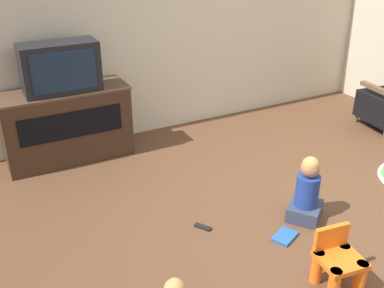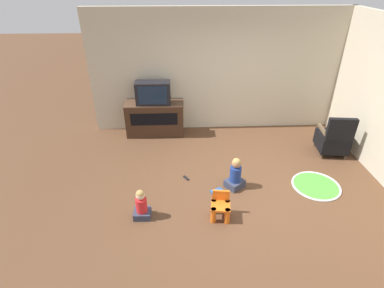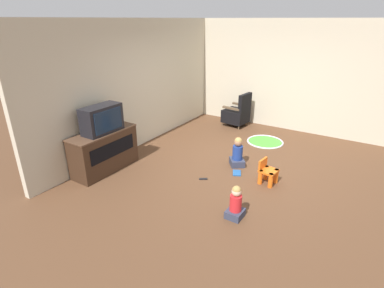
# 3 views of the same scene
# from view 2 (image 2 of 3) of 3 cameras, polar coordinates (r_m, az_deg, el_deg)

# --- Properties ---
(ground_plane) EXTENTS (30.00, 30.00, 0.00)m
(ground_plane) POSITION_cam_2_polar(r_m,az_deg,el_deg) (5.54, 8.50, -7.83)
(ground_plane) COLOR brown
(wall_back) EXTENTS (5.76, 0.12, 2.75)m
(wall_back) POSITION_cam_2_polar(r_m,az_deg,el_deg) (7.00, 4.94, 13.53)
(wall_back) COLOR beige
(wall_back) RESTS_ON ground_plane
(tv_cabinet) EXTENTS (1.34, 0.51, 0.79)m
(tv_cabinet) POSITION_cam_2_polar(r_m,az_deg,el_deg) (7.02, -7.07, 4.95)
(tv_cabinet) COLOR #382316
(tv_cabinet) RESTS_ON ground_plane
(television) EXTENTS (0.76, 0.35, 0.50)m
(television) POSITION_cam_2_polar(r_m,az_deg,el_deg) (6.73, -7.43, 9.64)
(television) COLOR black
(television) RESTS_ON tv_cabinet
(black_armchair) EXTENTS (0.63, 0.67, 0.92)m
(black_armchair) POSITION_cam_2_polar(r_m,az_deg,el_deg) (6.86, 25.33, 0.85)
(black_armchair) COLOR brown
(black_armchair) RESTS_ON ground_plane
(yellow_kid_chair) EXTENTS (0.33, 0.32, 0.44)m
(yellow_kid_chair) POSITION_cam_2_polar(r_m,az_deg,el_deg) (4.78, 5.44, -11.95)
(yellow_kid_chair) COLOR orange
(yellow_kid_chair) RESTS_ON ground_plane
(play_mat) EXTENTS (0.86, 0.86, 0.04)m
(play_mat) POSITION_cam_2_polar(r_m,az_deg,el_deg) (5.91, 22.56, -7.35)
(play_mat) COLOR green
(play_mat) RESTS_ON ground_plane
(child_watching_left) EXTENTS (0.40, 0.40, 0.60)m
(child_watching_left) POSITION_cam_2_polar(r_m,az_deg,el_deg) (5.36, 8.26, -5.82)
(child_watching_left) COLOR #33384C
(child_watching_left) RESTS_ON ground_plane
(child_watching_center) EXTENTS (0.27, 0.24, 0.52)m
(child_watching_center) POSITION_cam_2_polar(r_m,az_deg,el_deg) (4.80, -9.60, -11.50)
(child_watching_center) COLOR #33384C
(child_watching_center) RESTS_ON ground_plane
(book) EXTENTS (0.26, 0.23, 0.02)m
(book) POSITION_cam_2_polar(r_m,az_deg,el_deg) (5.35, 4.84, -9.03)
(book) COLOR #235699
(book) RESTS_ON ground_plane
(remote_control) EXTENTS (0.12, 0.15, 0.02)m
(remote_control) POSITION_cam_2_polar(r_m,az_deg,el_deg) (5.65, -1.13, -6.48)
(remote_control) COLOR black
(remote_control) RESTS_ON ground_plane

